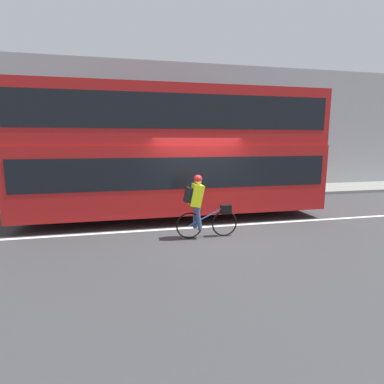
{
  "coord_description": "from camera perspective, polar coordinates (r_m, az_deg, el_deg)",
  "views": [
    {
      "loc": [
        -1.95,
        -7.7,
        2.41
      ],
      "look_at": [
        -0.19,
        0.37,
        1.0
      ],
      "focal_mm": 28.0,
      "sensor_mm": 36.0,
      "label": 1
    }
  ],
  "objects": [
    {
      "name": "sidewalk_curb",
      "position": [
        13.41,
        -3.78,
        -0.41
      ],
      "size": [
        60.0,
        2.52,
        0.13
      ],
      "color": "gray",
      "rests_on": "ground_plane"
    },
    {
      "name": "ground_plane",
      "position": [
        8.3,
        1.82,
        -7.19
      ],
      "size": [
        80.0,
        80.0,
        0.0
      ],
      "primitive_type": "plane",
      "color": "#38383A"
    },
    {
      "name": "road_center_line",
      "position": [
        8.52,
        1.43,
        -6.72
      ],
      "size": [
        50.0,
        0.14,
        0.01
      ],
      "primitive_type": "cube",
      "color": "silver",
      "rests_on": "ground_plane"
    },
    {
      "name": "bus",
      "position": [
        9.45,
        -3.49,
        8.3
      ],
      "size": [
        9.13,
        2.52,
        3.95
      ],
      "color": "black",
      "rests_on": "ground_plane"
    },
    {
      "name": "building_facade",
      "position": [
        14.61,
        -4.76,
        11.97
      ],
      "size": [
        60.0,
        0.3,
        6.01
      ],
      "color": "#9E9EA3",
      "rests_on": "ground_plane"
    },
    {
      "name": "trash_bin",
      "position": [
        15.65,
        21.2,
        2.3
      ],
      "size": [
        0.47,
        0.47,
        0.89
      ],
      "color": "#515156",
      "rests_on": "sidewalk_curb"
    },
    {
      "name": "cyclist_on_bike",
      "position": [
        7.42,
        1.67,
        -2.34
      ],
      "size": [
        1.59,
        0.32,
        1.6
      ],
      "color": "black",
      "rests_on": "ground_plane"
    }
  ]
}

